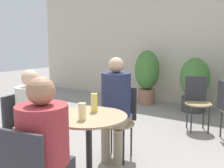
% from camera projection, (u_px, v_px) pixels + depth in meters
% --- Properties ---
extents(storefront_wall, '(10.00, 0.06, 3.00)m').
position_uv_depth(storefront_wall, '(210.00, 39.00, 5.64)').
color(storefront_wall, beige).
rests_on(storefront_wall, ground_plane).
extents(cafe_table_near, '(0.74, 0.74, 0.74)m').
position_uv_depth(cafe_table_near, '(89.00, 136.00, 2.52)').
color(cafe_table_near, black).
rests_on(cafe_table_near, ground_plane).
extents(bistro_chair_0, '(0.42, 0.44, 0.87)m').
position_uv_depth(bistro_chair_0, '(120.00, 115.00, 3.26)').
color(bistro_chair_0, '#997F56').
rests_on(bistro_chair_0, ground_plane).
extents(bistro_chair_1, '(0.44, 0.42, 0.87)m').
position_uv_depth(bistro_chair_1, '(23.00, 126.00, 2.84)').
color(bistro_chair_1, '#997F56').
rests_on(bistro_chair_1, ground_plane).
extents(bistro_chair_5, '(0.47, 0.48, 0.87)m').
position_uv_depth(bistro_chair_5, '(197.00, 98.00, 4.29)').
color(bistro_chair_5, '#997F56').
rests_on(bistro_chair_5, ground_plane).
extents(seated_person_0, '(0.35, 0.39, 1.26)m').
position_uv_depth(seated_person_0, '(116.00, 101.00, 3.09)').
color(seated_person_0, gray).
rests_on(seated_person_0, ground_plane).
extents(seated_person_1, '(0.35, 0.32, 1.15)m').
position_uv_depth(seated_person_1, '(33.00, 113.00, 2.76)').
color(seated_person_1, gray).
rests_on(seated_person_1, ground_plane).
extents(seated_person_2, '(0.37, 0.41, 1.20)m').
position_uv_depth(seated_person_2, '(45.00, 143.00, 1.89)').
color(seated_person_2, '#2D2D33').
rests_on(seated_person_2, ground_plane).
extents(beer_glass_0, '(0.07, 0.07, 0.19)m').
position_uv_depth(beer_glass_0, '(94.00, 103.00, 2.61)').
color(beer_glass_0, '#DBC65B').
rests_on(beer_glass_0, cafe_table_near).
extents(beer_glass_1, '(0.07, 0.07, 0.15)m').
position_uv_depth(beer_glass_1, '(82.00, 111.00, 2.34)').
color(beer_glass_1, beige).
rests_on(beer_glass_1, cafe_table_near).
extents(potted_plant_0, '(0.56, 0.56, 1.25)m').
position_uv_depth(potted_plant_0, '(147.00, 74.00, 6.04)').
color(potted_plant_0, '#93664C').
rests_on(potted_plant_0, ground_plane).
extents(potted_plant_1, '(0.60, 0.60, 1.12)m').
position_uv_depth(potted_plant_1, '(194.00, 83.00, 5.39)').
color(potted_plant_1, '#47423D').
rests_on(potted_plant_1, ground_plane).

